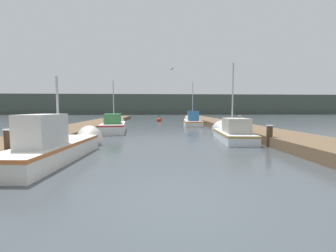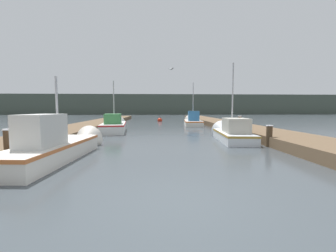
% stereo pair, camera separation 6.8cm
% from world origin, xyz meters
% --- Properties ---
extents(ground_plane, '(200.00, 200.00, 0.00)m').
position_xyz_m(ground_plane, '(0.00, 0.00, 0.00)').
color(ground_plane, '#3D4449').
extents(dock_left, '(2.84, 40.00, 0.47)m').
position_xyz_m(dock_left, '(-6.18, 16.00, 0.23)').
color(dock_left, brown).
rests_on(dock_left, ground_plane).
extents(dock_right, '(2.84, 40.00, 0.47)m').
position_xyz_m(dock_right, '(6.18, 16.00, 0.23)').
color(dock_right, brown).
rests_on(dock_right, ground_plane).
extents(distant_shore_ridge, '(120.00, 16.00, 5.78)m').
position_xyz_m(distant_shore_ridge, '(0.00, 67.73, 2.89)').
color(distant_shore_ridge, '#424C42').
rests_on(distant_shore_ridge, ground_plane).
extents(fishing_boat_0, '(1.76, 5.86, 3.22)m').
position_xyz_m(fishing_boat_0, '(-3.84, 4.09, 0.48)').
color(fishing_boat_0, silver).
rests_on(fishing_boat_0, ground_plane).
extents(fishing_boat_1, '(1.91, 5.18, 4.71)m').
position_xyz_m(fishing_boat_1, '(3.87, 8.51, 0.41)').
color(fishing_boat_1, silver).
rests_on(fishing_boat_1, ground_plane).
extents(fishing_boat_2, '(2.20, 5.89, 4.31)m').
position_xyz_m(fishing_boat_2, '(-3.62, 13.55, 0.46)').
color(fishing_boat_2, silver).
rests_on(fishing_boat_2, ground_plane).
extents(fishing_boat_3, '(2.10, 5.37, 4.98)m').
position_xyz_m(fishing_boat_3, '(3.50, 19.66, 0.41)').
color(fishing_boat_3, silver).
rests_on(fishing_boat_3, ground_plane).
extents(mooring_piling_0, '(0.24, 0.24, 1.32)m').
position_xyz_m(mooring_piling_0, '(4.89, 9.83, 0.66)').
color(mooring_piling_0, '#473523').
rests_on(mooring_piling_0, ground_plane).
extents(mooring_piling_1, '(0.31, 0.31, 1.15)m').
position_xyz_m(mooring_piling_1, '(-4.93, 3.05, 0.58)').
color(mooring_piling_1, '#473523').
rests_on(mooring_piling_1, ground_plane).
extents(mooring_piling_2, '(0.34, 0.34, 1.43)m').
position_xyz_m(mooring_piling_2, '(-4.98, 5.09, 0.72)').
color(mooring_piling_2, '#473523').
rests_on(mooring_piling_2, ground_plane).
extents(mooring_piling_3, '(0.31, 0.31, 1.01)m').
position_xyz_m(mooring_piling_3, '(4.82, 5.96, 0.51)').
color(mooring_piling_3, '#473523').
rests_on(mooring_piling_3, ground_plane).
extents(channel_buoy, '(0.63, 0.63, 1.13)m').
position_xyz_m(channel_buoy, '(0.11, 26.29, 0.18)').
color(channel_buoy, red).
rests_on(channel_buoy, ground_plane).
extents(seagull_lead, '(0.40, 0.52, 0.12)m').
position_xyz_m(seagull_lead, '(0.71, 12.39, 4.61)').
color(seagull_lead, white).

